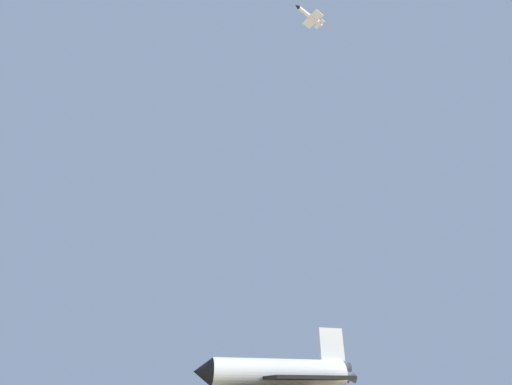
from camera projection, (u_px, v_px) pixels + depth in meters
name	position (u px, v px, depth m)	size (l,w,h in m)	color
space_shuttle	(277.00, 373.00, 84.20)	(37.95, 28.74, 15.80)	white
chase_jet_lead	(310.00, 17.00, 148.51)	(13.24, 12.39, 4.00)	silver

